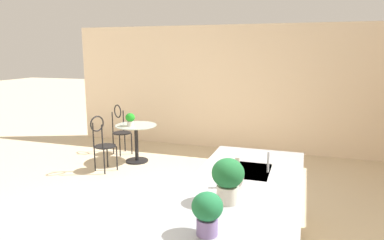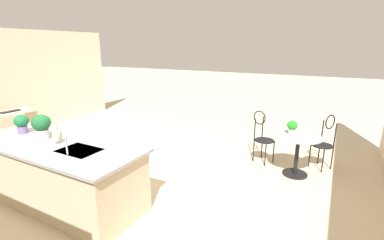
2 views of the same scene
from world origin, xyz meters
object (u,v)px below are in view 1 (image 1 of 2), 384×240
at_px(vase_on_counter, 237,176).
at_px(chair_near_window, 120,127).
at_px(potted_plant_on_table, 130,119).
at_px(chair_by_island, 102,141).
at_px(potted_plant_counter_far, 207,211).
at_px(bistro_table, 136,140).
at_px(potted_plant_counter_near, 228,178).

bearing_deg(vase_on_counter, chair_near_window, -137.16).
bearing_deg(vase_on_counter, potted_plant_on_table, -137.46).
relative_size(chair_by_island, vase_on_counter, 3.62).
relative_size(chair_near_window, potted_plant_on_table, 4.13).
distance_m(chair_near_window, vase_on_counter, 4.62).
bearing_deg(potted_plant_counter_far, potted_plant_on_table, -145.49).
xyz_separation_m(bistro_table, chair_near_window, (-0.41, -0.58, 0.13)).
relative_size(chair_near_window, vase_on_counter, 3.62).
xyz_separation_m(chair_near_window, potted_plant_counter_far, (4.27, 3.09, 0.52)).
bearing_deg(potted_plant_on_table, potted_plant_counter_near, 39.12).
height_order(potted_plant_counter_near, potted_plant_counter_far, potted_plant_counter_near).
relative_size(chair_by_island, potted_plant_on_table, 4.13).
xyz_separation_m(potted_plant_counter_near, potted_plant_counter_far, (0.55, -0.02, -0.04)).
height_order(potted_plant_on_table, potted_plant_counter_near, potted_plant_counter_near).
distance_m(chair_near_window, potted_plant_counter_near, 4.88).
relative_size(bistro_table, potted_plant_on_table, 3.17).
height_order(chair_by_island, potted_plant_counter_near, potted_plant_counter_near).
bearing_deg(potted_plant_counter_far, vase_on_counter, 177.95).
bearing_deg(chair_by_island, potted_plant_counter_near, 47.60).
height_order(bistro_table, potted_plant_on_table, potted_plant_on_table).
bearing_deg(potted_plant_counter_near, bistro_table, -142.54).
relative_size(chair_by_island, potted_plant_counter_near, 2.75).
xyz_separation_m(potted_plant_on_table, potted_plant_counter_far, (3.73, 2.57, 0.21)).
xyz_separation_m(chair_by_island, vase_on_counter, (2.25, 2.86, 0.46)).
bearing_deg(bistro_table, potted_plant_counter_near, 37.46).
xyz_separation_m(chair_by_island, potted_plant_counter_far, (3.15, 2.83, 0.52)).
relative_size(potted_plant_on_table, potted_plant_counter_far, 0.83).
distance_m(bistro_table, potted_plant_counter_far, 4.66).
relative_size(chair_near_window, potted_plant_counter_near, 2.75).
distance_m(bistro_table, potted_plant_on_table, 0.46).
height_order(potted_plant_counter_near, vase_on_counter, potted_plant_counter_near).
height_order(bistro_table, vase_on_counter, vase_on_counter).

